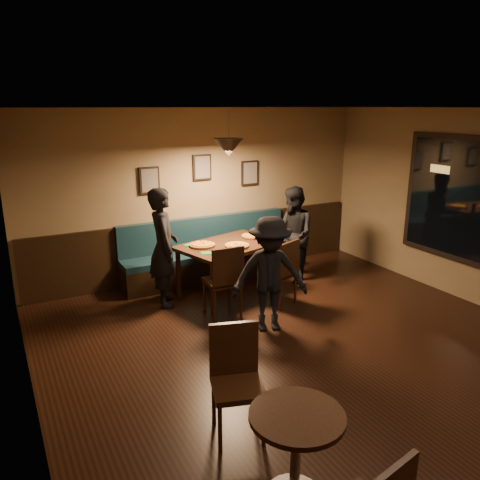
# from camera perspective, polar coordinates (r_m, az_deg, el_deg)

# --- Properties ---
(floor) EXTENTS (7.00, 7.00, 0.00)m
(floor) POSITION_cam_1_polar(r_m,az_deg,el_deg) (5.62, 10.78, -14.65)
(floor) COLOR black
(floor) RESTS_ON ground
(ceiling) EXTENTS (7.00, 7.00, 0.00)m
(ceiling) POSITION_cam_1_polar(r_m,az_deg,el_deg) (4.86, 12.53, 15.19)
(ceiling) COLOR silver
(ceiling) RESTS_ON ground
(wall_back) EXTENTS (6.00, 0.00, 6.00)m
(wall_back) POSITION_cam_1_polar(r_m,az_deg,el_deg) (7.99, -4.61, 5.53)
(wall_back) COLOR #8C704F
(wall_back) RESTS_ON ground
(wall_left) EXTENTS (0.00, 7.00, 7.00)m
(wall_left) POSITION_cam_1_polar(r_m,az_deg,el_deg) (3.97, -24.37, -6.68)
(wall_left) COLOR #8C704F
(wall_left) RESTS_ON ground
(wainscot) EXTENTS (5.88, 0.06, 1.00)m
(wainscot) POSITION_cam_1_polar(r_m,az_deg,el_deg) (8.17, -4.38, -0.73)
(wainscot) COLOR black
(wainscot) RESTS_ON ground
(booth_bench) EXTENTS (3.00, 0.60, 1.00)m
(booth_bench) POSITION_cam_1_polar(r_m,az_deg,el_deg) (7.93, -3.59, -1.22)
(booth_bench) COLOR #0F232D
(booth_bench) RESTS_ON ground
(window_frame) EXTENTS (0.06, 2.56, 1.86)m
(window_frame) POSITION_cam_1_polar(r_m,az_deg,el_deg) (7.53, 26.83, 4.00)
(window_frame) COLOR black
(window_frame) RESTS_ON wall_right
(window_glass) EXTENTS (0.00, 2.40, 2.40)m
(window_glass) POSITION_cam_1_polar(r_m,az_deg,el_deg) (7.50, 26.69, 3.98)
(window_glass) COLOR black
(window_glass) RESTS_ON wall_right
(picture_left) EXTENTS (0.32, 0.04, 0.42)m
(picture_left) POSITION_cam_1_polar(r_m,az_deg,el_deg) (7.60, -10.83, 7.06)
(picture_left) COLOR black
(picture_left) RESTS_ON wall_back
(picture_center) EXTENTS (0.32, 0.04, 0.42)m
(picture_center) POSITION_cam_1_polar(r_m,az_deg,el_deg) (7.89, -4.59, 8.71)
(picture_center) COLOR black
(picture_center) RESTS_ON wall_back
(picture_right) EXTENTS (0.32, 0.04, 0.42)m
(picture_right) POSITION_cam_1_polar(r_m,az_deg,el_deg) (8.31, 1.18, 8.07)
(picture_right) COLOR black
(picture_right) RESTS_ON wall_back
(pendant_lamp) EXTENTS (0.44, 0.44, 0.25)m
(pendant_lamp) POSITION_cam_1_polar(r_m,az_deg,el_deg) (6.94, -1.39, 11.09)
(pendant_lamp) COLOR black
(pendant_lamp) RESTS_ON ceiling
(dining_table) EXTENTS (1.70, 1.32, 0.80)m
(dining_table) POSITION_cam_1_polar(r_m,az_deg,el_deg) (7.33, -1.30, -3.47)
(dining_table) COLOR black
(dining_table) RESTS_ON floor
(chair_near_left) EXTENTS (0.48, 0.48, 1.03)m
(chair_near_left) POSITION_cam_1_polar(r_m,az_deg,el_deg) (6.56, -2.15, -4.79)
(chair_near_left) COLOR black
(chair_near_left) RESTS_ON floor
(chair_near_right) EXTENTS (0.56, 0.56, 0.99)m
(chair_near_right) POSITION_cam_1_polar(r_m,az_deg,el_deg) (6.93, 4.57, -3.84)
(chair_near_right) COLOR black
(chair_near_right) RESTS_ON floor
(diner_left) EXTENTS (0.54, 0.71, 1.73)m
(diner_left) POSITION_cam_1_polar(r_m,az_deg,el_deg) (6.88, -9.18, -0.90)
(diner_left) COLOR black
(diner_left) RESTS_ON floor
(diner_right) EXTENTS (0.75, 0.88, 1.57)m
(diner_right) POSITION_cam_1_polar(r_m,az_deg,el_deg) (7.83, 6.41, 0.65)
(diner_right) COLOR black
(diner_right) RESTS_ON floor
(diner_front) EXTENTS (1.11, 0.86, 1.51)m
(diner_front) POSITION_cam_1_polar(r_m,az_deg,el_deg) (6.06, 3.60, -4.16)
(diner_front) COLOR black
(diner_front) RESTS_ON floor
(pizza_a) EXTENTS (0.49, 0.49, 0.04)m
(pizza_a) POSITION_cam_1_polar(r_m,az_deg,el_deg) (7.09, -4.57, -0.58)
(pizza_a) COLOR orange
(pizza_a) RESTS_ON dining_table
(pizza_b) EXTENTS (0.47, 0.47, 0.04)m
(pizza_b) POSITION_cam_1_polar(r_m,az_deg,el_deg) (7.05, -0.36, -0.64)
(pizza_b) COLOR orange
(pizza_b) RESTS_ON dining_table
(pizza_c) EXTENTS (0.42, 0.42, 0.04)m
(pizza_c) POSITION_cam_1_polar(r_m,az_deg,el_deg) (7.56, 1.54, 0.50)
(pizza_c) COLOR orange
(pizza_c) RESTS_ON dining_table
(soda_glass) EXTENTS (0.10, 0.10, 0.16)m
(soda_glass) POSITION_cam_1_polar(r_m,az_deg,el_deg) (7.25, 3.92, 0.29)
(soda_glass) COLOR black
(soda_glass) RESTS_ON dining_table
(tabasco_bottle) EXTENTS (0.03, 0.03, 0.12)m
(tabasco_bottle) POSITION_cam_1_polar(r_m,az_deg,el_deg) (7.39, 2.31, 0.45)
(tabasco_bottle) COLOR #A11E05
(tabasco_bottle) RESTS_ON dining_table
(napkin_a) EXTENTS (0.18, 0.18, 0.01)m
(napkin_a) POSITION_cam_1_polar(r_m,az_deg,el_deg) (7.17, -6.14, -0.60)
(napkin_a) COLOR #1F742C
(napkin_a) RESTS_ON dining_table
(napkin_b) EXTENTS (0.17, 0.17, 0.01)m
(napkin_b) POSITION_cam_1_polar(r_m,az_deg,el_deg) (6.76, -4.12, -1.56)
(napkin_b) COLOR #1E7420
(napkin_b) RESTS_ON dining_table
(cutlery_set) EXTENTS (0.19, 0.06, 0.00)m
(cutlery_set) POSITION_cam_1_polar(r_m,az_deg,el_deg) (6.86, -0.19, -1.26)
(cutlery_set) COLOR white
(cutlery_set) RESTS_ON dining_table
(cafe_table) EXTENTS (0.79, 0.79, 0.73)m
(cafe_table) POSITION_cam_1_polar(r_m,az_deg,el_deg) (3.81, 6.68, -24.50)
(cafe_table) COLOR black
(cafe_table) RESTS_ON floor
(cafe_chair_far) EXTENTS (0.55, 0.55, 1.00)m
(cafe_chair_far) POSITION_cam_1_polar(r_m,az_deg,el_deg) (4.28, -0.25, -17.06)
(cafe_chair_far) COLOR #311E0D
(cafe_chair_far) RESTS_ON floor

